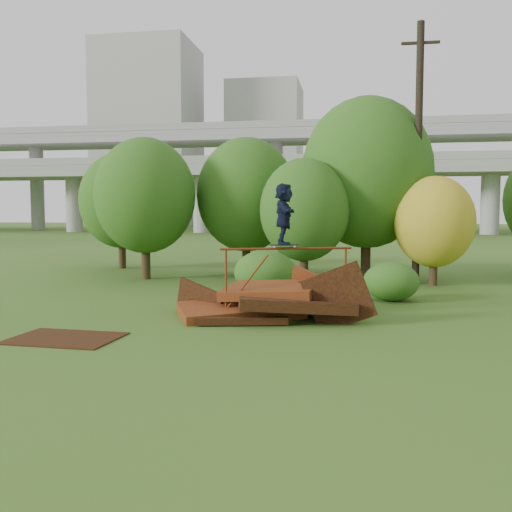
% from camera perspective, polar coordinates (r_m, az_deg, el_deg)
% --- Properties ---
extents(ground, '(240.00, 240.00, 0.00)m').
position_cam_1_polar(ground, '(13.34, 1.95, -7.58)').
color(ground, '#2D5116').
rests_on(ground, ground).
extents(scrap_pile, '(5.56, 3.05, 1.88)m').
position_cam_1_polar(scrap_pile, '(14.95, 1.23, -4.71)').
color(scrap_pile, '#441C0C').
rests_on(scrap_pile, ground).
extents(grind_rail, '(3.35, 1.19, 1.85)m').
position_cam_1_polar(grind_rail, '(14.99, 3.09, -0.90)').
color(grind_rail, maroon).
rests_on(grind_rail, ground).
extents(skateboard, '(0.79, 0.44, 0.08)m').
position_cam_1_polar(skateboard, '(14.94, 2.80, 1.11)').
color(skateboard, black).
rests_on(skateboard, grind_rail).
extents(skater, '(0.71, 1.54, 1.60)m').
position_cam_1_polar(skater, '(14.91, 2.81, 4.23)').
color(skater, black).
rests_on(skater, skateboard).
extents(flat_plate, '(2.40, 1.78, 0.03)m').
position_cam_1_polar(flat_plate, '(13.27, -18.58, -7.81)').
color(flat_plate, '#321A0A').
rests_on(flat_plate, ground).
extents(tree_0, '(4.11, 4.11, 5.80)m').
position_cam_1_polar(tree_0, '(23.87, -11.05, 5.94)').
color(tree_0, black).
rests_on(tree_0, ground).
extents(tree_1, '(4.31, 4.31, 5.99)m').
position_cam_1_polar(tree_1, '(24.93, -0.98, 6.14)').
color(tree_1, black).
rests_on(tree_1, ground).
extents(tree_2, '(3.41, 3.41, 4.81)m').
position_cam_1_polar(tree_2, '(21.82, 4.85, 4.60)').
color(tree_2, black).
rests_on(tree_2, ground).
extents(tree_3, '(5.37, 5.37, 7.45)m').
position_cam_1_polar(tree_3, '(24.00, 11.03, 8.15)').
color(tree_3, black).
rests_on(tree_3, ground).
extents(tree_4, '(2.98, 2.98, 4.12)m').
position_cam_1_polar(tree_4, '(22.41, 17.40, 3.28)').
color(tree_4, black).
rests_on(tree_4, ground).
extents(tree_6, '(4.04, 4.04, 5.64)m').
position_cam_1_polar(tree_6, '(28.66, -13.32, 5.41)').
color(tree_6, black).
rests_on(tree_6, ground).
extents(shrub_left, '(2.13, 1.96, 1.47)m').
position_cam_1_polar(shrub_left, '(19.31, 0.93, -1.61)').
color(shrub_left, '#285416').
rests_on(shrub_left, ground).
extents(shrub_right, '(1.73, 1.58, 1.22)m').
position_cam_1_polar(shrub_right, '(18.21, 13.36, -2.50)').
color(shrub_right, '#285416').
rests_on(shrub_right, ground).
extents(utility_pole, '(1.40, 0.28, 9.86)m').
position_cam_1_polar(utility_pole, '(22.77, 15.90, 9.89)').
color(utility_pole, black).
rests_on(utility_pole, ground).
extents(freeway_overpass, '(160.00, 15.00, 13.70)m').
position_cam_1_polar(freeway_overpass, '(76.23, 8.49, 10.10)').
color(freeway_overpass, gray).
rests_on(freeway_overpass, ground).
extents(building_left, '(18.00, 16.00, 35.00)m').
position_cam_1_polar(building_left, '(115.95, -10.64, 11.69)').
color(building_left, '#9E9E99').
rests_on(building_left, ground).
extents(building_right, '(14.00, 14.00, 28.00)m').
position_cam_1_polar(building_right, '(116.83, 0.95, 9.99)').
color(building_right, '#9E9E99').
rests_on(building_right, ground).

